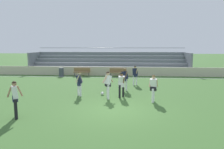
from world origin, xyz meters
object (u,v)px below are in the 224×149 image
Objects in this scene: player_white_on_ball at (108,83)px; player_white_deep_cover at (153,86)px; trash_bin at (61,72)px; player_white_overlapping at (15,96)px; player_dark_dropping_back at (125,78)px; player_dark_wide_right at (135,74)px; player_dark_pressing_high at (79,81)px; bench_centre_sideline at (118,72)px; soccer_ball at (102,93)px; bench_near_wall_gap at (82,71)px; player_white_challenging at (121,83)px; bleacher_stand at (109,62)px.

player_white_on_ball reaches higher than player_white_deep_cover.
trash_bin is 13.36m from player_white_overlapping.
player_dark_wide_right is at bearing 70.57° from player_dark_dropping_back.
player_dark_wide_right is at bearing 47.85° from player_dark_pressing_high.
player_dark_wide_right is (1.70, -4.84, 0.43)m from bench_centre_sideline.
player_dark_pressing_high is at bearing -147.97° from player_dark_dropping_back.
player_white_overlapping reaches higher than soccer_ball.
player_white_deep_cover reaches higher than soccer_ball.
bench_near_wall_gap is (-3.93, 0.00, 0.00)m from bench_centre_sideline.
player_dark_wide_right is at bearing 69.08° from player_white_on_ball.
player_white_overlapping is 10.31m from player_dark_wide_right.
player_white_on_ball is at bearing -90.68° from bench_centre_sideline.
bench_centre_sideline is at bearing 94.48° from player_white_challenging.
bleacher_stand is at bearing 110.21° from player_dark_wide_right.
player_white_challenging is (4.65, -9.16, 0.40)m from bench_near_wall_gap.
player_dark_dropping_back is 1.01× the size of player_dark_wide_right.
player_dark_dropping_back is at bearing 32.03° from player_dark_pressing_high.
player_dark_dropping_back is at bearing -78.27° from bleacher_stand.
player_white_on_ball is 5.06m from player_dark_wide_right.
bleacher_stand is 11.46× the size of player_dark_wide_right.
player_dark_pressing_high is (1.88, 4.49, -0.06)m from player_white_overlapping.
bench_near_wall_gap is 1.05× the size of player_white_overlapping.
player_white_overlapping is 5.97m from soccer_ball.
player_dark_dropping_back is 2.26m from soccer_ball.
trash_bin is 0.57× the size of player_dark_dropping_back.
bleacher_stand is 11.77× the size of player_white_challenging.
player_dark_dropping_back is at bearing 120.13° from player_white_deep_cover.
player_white_deep_cover reaches higher than bench_near_wall_gap.
player_white_on_ball is (1.16, -12.78, -0.31)m from bleacher_stand.
player_dark_pressing_high is at bearing -165.93° from soccer_ball.
player_dark_wide_right is (0.98, 4.32, 0.03)m from player_white_challenging.
bleacher_stand is 11.62× the size of player_dark_pressing_high.
player_dark_wide_right is at bearing -30.18° from trash_bin.
player_dark_pressing_high is at bearing 67.25° from player_white_overlapping.
player_dark_pressing_high is (-2.05, -8.99, 0.42)m from bench_centre_sideline.
player_white_on_ball is at bearing -153.59° from player_white_challenging.
player_dark_pressing_high is at bearing 163.18° from player_white_on_ball.
player_dark_pressing_high is (4.06, -8.68, 0.49)m from trash_bin.
player_white_deep_cover is (2.73, -0.56, -0.07)m from player_white_on_ball.
player_white_challenging is (6.83, -8.86, 0.48)m from trash_bin.
player_white_deep_cover reaches higher than bench_centre_sideline.
soccer_ball is (-1.47, -1.47, -0.88)m from player_dark_dropping_back.
soccer_ball is at bearing -93.90° from bench_centre_sideline.
player_dark_dropping_back is 2.45m from player_dark_wide_right.
trash_bin is 9.99m from soccer_ball.
player_dark_pressing_high reaches higher than trash_bin.
trash_bin is 4.28× the size of soccer_ball.
bench_centre_sideline is at bearing 86.10° from soccer_ball.
bleacher_stand is at bearing 35.96° from trash_bin.
soccer_ball is at bearing 116.42° from player_white_on_ball.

